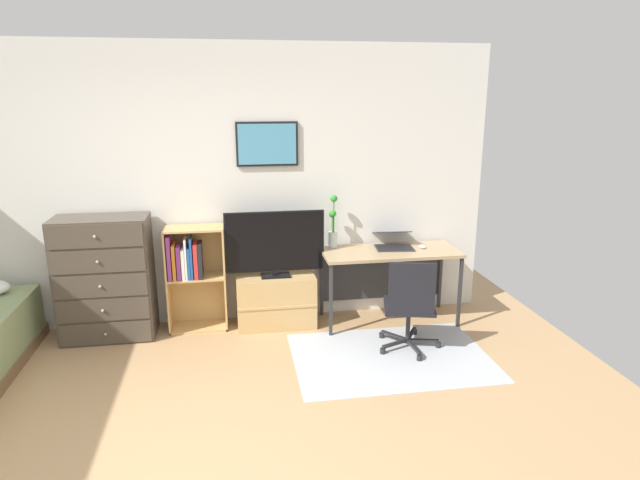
# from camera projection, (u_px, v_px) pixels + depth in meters

# --- Properties ---
(wall_back_with_posters) EXTENTS (6.12, 0.09, 2.70)m
(wall_back_with_posters) POSITION_uv_depth(u_px,v_px,m) (178.00, 188.00, 5.24)
(wall_back_with_posters) COLOR silver
(wall_back_with_posters) RESTS_ON ground_plane
(area_rug) EXTENTS (1.70, 1.20, 0.01)m
(area_rug) POSITION_uv_depth(u_px,v_px,m) (391.00, 357.00, 4.80)
(area_rug) COLOR #B2B7BC
(area_rug) RESTS_ON ground_plane
(dresser) EXTENTS (0.84, 0.46, 1.16)m
(dresser) POSITION_uv_depth(u_px,v_px,m) (105.00, 278.00, 5.07)
(dresser) COLOR #4C4238
(dresser) RESTS_ON ground_plane
(bookshelf) EXTENTS (0.55, 0.30, 1.01)m
(bookshelf) POSITION_uv_depth(u_px,v_px,m) (192.00, 270.00, 5.25)
(bookshelf) COLOR tan
(bookshelf) RESTS_ON ground_plane
(tv_stand) EXTENTS (0.76, 0.41, 0.51)m
(tv_stand) POSITION_uv_depth(u_px,v_px,m) (276.00, 300.00, 5.42)
(tv_stand) COLOR tan
(tv_stand) RESTS_ON ground_plane
(television) EXTENTS (0.95, 0.16, 0.65)m
(television) POSITION_uv_depth(u_px,v_px,m) (275.00, 244.00, 5.25)
(television) COLOR black
(television) RESTS_ON tv_stand
(desk) EXTENTS (1.34, 0.57, 0.74)m
(desk) POSITION_uv_depth(u_px,v_px,m) (388.00, 261.00, 5.50)
(desk) COLOR tan
(desk) RESTS_ON ground_plane
(office_chair) EXTENTS (0.58, 0.57, 0.86)m
(office_chair) POSITION_uv_depth(u_px,v_px,m) (410.00, 303.00, 4.80)
(office_chair) COLOR #232326
(office_chair) RESTS_ON ground_plane
(laptop) EXTENTS (0.41, 0.43, 0.16)m
(laptop) POSITION_uv_depth(u_px,v_px,m) (393.00, 240.00, 5.50)
(laptop) COLOR #333338
(laptop) RESTS_ON desk
(computer_mouse) EXTENTS (0.06, 0.10, 0.03)m
(computer_mouse) POSITION_uv_depth(u_px,v_px,m) (422.00, 247.00, 5.46)
(computer_mouse) COLOR silver
(computer_mouse) RESTS_ON desk
(bamboo_vase) EXTENTS (0.09, 0.09, 0.53)m
(bamboo_vase) POSITION_uv_depth(u_px,v_px,m) (333.00, 226.00, 5.44)
(bamboo_vase) COLOR silver
(bamboo_vase) RESTS_ON desk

